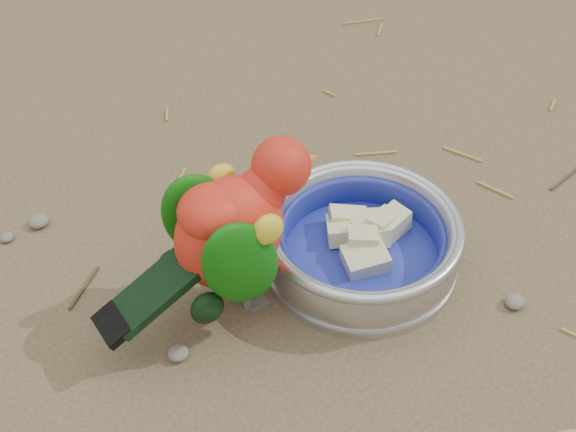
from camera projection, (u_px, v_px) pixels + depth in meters
ground at (306, 278)px, 0.83m from camera, size 60.00×60.00×0.00m
food_bowl at (360, 259)px, 0.84m from camera, size 0.20×0.20×0.02m
bowl_wall at (362, 239)px, 0.82m from camera, size 0.20×0.20×0.04m
fruit_wedges at (362, 243)px, 0.82m from camera, size 0.12×0.12×0.03m
lory_parrot at (234, 241)px, 0.75m from camera, size 0.22×0.12×0.17m
ground_debris at (245, 228)px, 0.88m from camera, size 0.90×0.80×0.01m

